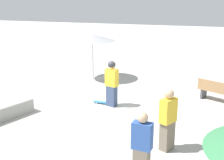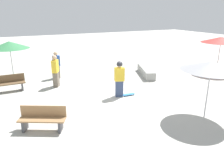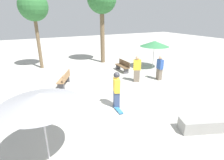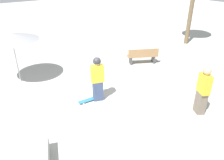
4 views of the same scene
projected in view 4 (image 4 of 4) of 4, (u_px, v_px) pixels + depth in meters
name	position (u px, v px, depth m)	size (l,w,h in m)	color
ground_plane	(98.00, 104.00, 8.19)	(60.00, 60.00, 0.00)	#B2AFA8
skater_main	(97.00, 78.00, 8.07)	(0.52, 0.39, 1.75)	#38476B
skateboard	(88.00, 100.00, 8.36)	(0.81, 0.26, 0.07)	teal
bench_near	(143.00, 56.00, 11.48)	(1.62, 1.13, 0.85)	#47474C
shade_umbrella_grey	(11.00, 36.00, 8.95)	(2.21, 2.21, 2.23)	#B7B7BC
bystander_far	(203.00, 91.00, 7.36)	(0.46, 0.54, 1.74)	#726656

